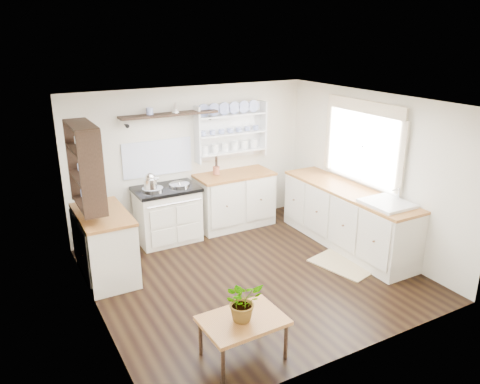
{
  "coord_description": "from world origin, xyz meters",
  "views": [
    {
      "loc": [
        -2.84,
        -4.8,
        3.1
      ],
      "look_at": [
        -0.04,
        0.25,
        1.1
      ],
      "focal_mm": 35.0,
      "sensor_mm": 36.0,
      "label": 1
    }
  ],
  "objects": [
    {
      "name": "right_cabinets",
      "position": [
        1.7,
        0.1,
        0.46
      ],
      "size": [
        0.62,
        2.43,
        0.9
      ],
      "color": "beige",
      "rests_on": "floor"
    },
    {
      "name": "potted_plant",
      "position": [
        -0.92,
        -1.4,
        0.64
      ],
      "size": [
        0.38,
        0.33,
        0.41
      ],
      "primitive_type": "imported",
      "rotation": [
        0.0,
        0.0,
        -0.04
      ],
      "color": "#3F7233",
      "rests_on": "center_table"
    },
    {
      "name": "aga_cooker",
      "position": [
        -0.58,
        1.57,
        0.44
      ],
      "size": [
        0.96,
        0.67,
        0.89
      ],
      "color": "silver",
      "rests_on": "floor"
    },
    {
      "name": "wall_left",
      "position": [
        -2.0,
        0.0,
        1.15
      ],
      "size": [
        0.02,
        3.8,
        2.3
      ],
      "primitive_type": "cube",
      "color": "beige",
      "rests_on": "ground"
    },
    {
      "name": "back_cabinets",
      "position": [
        0.6,
        1.6,
        0.46
      ],
      "size": [
        1.27,
        0.63,
        0.9
      ],
      "color": "beige",
      "rests_on": "floor"
    },
    {
      "name": "center_table",
      "position": [
        -0.92,
        -1.4,
        0.39
      ],
      "size": [
        0.82,
        0.59,
        0.44
      ],
      "rotation": [
        0.0,
        0.0,
        0.02
      ],
      "color": "brown",
      "rests_on": "floor"
    },
    {
      "name": "left_shelving",
      "position": [
        -1.84,
        0.9,
        1.55
      ],
      "size": [
        0.28,
        0.8,
        1.05
      ],
      "primitive_type": "cube",
      "color": "black",
      "rests_on": "wall_left"
    },
    {
      "name": "utensil_crock",
      "position": [
        0.31,
        1.68,
        0.97
      ],
      "size": [
        0.11,
        0.11,
        0.13
      ],
      "primitive_type": "cylinder",
      "color": "#AB5A3E",
      "rests_on": "back_cabinets"
    },
    {
      "name": "high_shelf",
      "position": [
        -0.4,
        1.78,
        1.91
      ],
      "size": [
        1.5,
        0.29,
        0.16
      ],
      "color": "black",
      "rests_on": "wall_back"
    },
    {
      "name": "wall_back",
      "position": [
        0.0,
        1.9,
        1.15
      ],
      "size": [
        4.0,
        0.02,
        2.3
      ],
      "primitive_type": "cube",
      "color": "beige",
      "rests_on": "ground"
    },
    {
      "name": "ceiling",
      "position": [
        0.0,
        0.0,
        2.3
      ],
      "size": [
        4.0,
        3.8,
        0.01
      ],
      "primitive_type": "cube",
      "color": "white",
      "rests_on": "wall_back"
    },
    {
      "name": "floor",
      "position": [
        0.0,
        0.0,
        0.0
      ],
      "size": [
        4.0,
        3.8,
        0.01
      ],
      "primitive_type": "cube",
      "color": "black",
      "rests_on": "ground"
    },
    {
      "name": "plate_rack",
      "position": [
        0.65,
        1.86,
        1.56
      ],
      "size": [
        1.2,
        0.22,
        0.9
      ],
      "color": "white",
      "rests_on": "wall_back"
    },
    {
      "name": "wall_right",
      "position": [
        2.0,
        0.0,
        1.15
      ],
      "size": [
        0.02,
        3.8,
        2.3
      ],
      "primitive_type": "cube",
      "color": "beige",
      "rests_on": "ground"
    },
    {
      "name": "left_cabinets",
      "position": [
        -1.7,
        0.9,
        0.46
      ],
      "size": [
        0.62,
        1.13,
        0.9
      ],
      "color": "beige",
      "rests_on": "floor"
    },
    {
      "name": "kettle",
      "position": [
        -0.86,
        1.45,
        1.04
      ],
      "size": [
        0.19,
        0.19,
        0.23
      ],
      "primitive_type": null,
      "color": "silver",
      "rests_on": "aga_cooker"
    },
    {
      "name": "floor_rug",
      "position": [
        1.24,
        -0.4,
        0.01
      ],
      "size": [
        0.74,
        0.96,
        0.02
      ],
      "primitive_type": "cube",
      "rotation": [
        0.0,
        0.0,
        0.24
      ],
      "color": "#997B59",
      "rests_on": "floor"
    },
    {
      "name": "window",
      "position": [
        1.95,
        0.15,
        1.56
      ],
      "size": [
        0.08,
        1.55,
        1.22
      ],
      "color": "white",
      "rests_on": "wall_right"
    },
    {
      "name": "belfast_sink",
      "position": [
        1.7,
        -0.65,
        0.8
      ],
      "size": [
        0.55,
        0.6,
        0.45
      ],
      "color": "white",
      "rests_on": "right_cabinets"
    }
  ]
}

